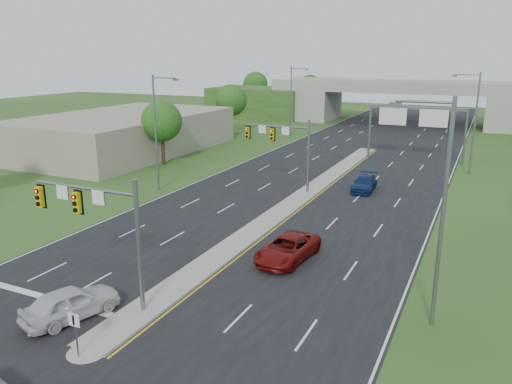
{
  "coord_description": "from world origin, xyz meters",
  "views": [
    {
      "loc": [
        14.99,
        -18.33,
        12.7
      ],
      "look_at": [
        -0.0,
        13.56,
        3.0
      ],
      "focal_mm": 35.0,
      "sensor_mm": 36.0,
      "label": 1
    }
  ],
  "objects_px": {
    "overpass": "(405,105)",
    "car_far_b": "(364,183)",
    "sign_gantry": "(415,119)",
    "car_white": "(71,303)",
    "signal_mast_far": "(286,143)",
    "keep_right_sign": "(75,328)",
    "signal_mast_near": "(101,219)",
    "car_far_a": "(287,248)"
  },
  "relations": [
    {
      "from": "keep_right_sign",
      "to": "sign_gantry",
      "type": "bearing_deg",
      "value": 82.3
    },
    {
      "from": "signal_mast_far",
      "to": "car_far_a",
      "type": "height_order",
      "value": "signal_mast_far"
    },
    {
      "from": "car_white",
      "to": "signal_mast_near",
      "type": "bearing_deg",
      "value": -89.28
    },
    {
      "from": "signal_mast_near",
      "to": "car_white",
      "type": "height_order",
      "value": "signal_mast_near"
    },
    {
      "from": "keep_right_sign",
      "to": "overpass",
      "type": "height_order",
      "value": "overpass"
    },
    {
      "from": "overpass",
      "to": "car_far_b",
      "type": "height_order",
      "value": "overpass"
    },
    {
      "from": "sign_gantry",
      "to": "car_white",
      "type": "bearing_deg",
      "value": -101.47
    },
    {
      "from": "overpass",
      "to": "car_far_b",
      "type": "bearing_deg",
      "value": -84.89
    },
    {
      "from": "sign_gantry",
      "to": "keep_right_sign",
      "type": "bearing_deg",
      "value": -97.7
    },
    {
      "from": "keep_right_sign",
      "to": "car_far_b",
      "type": "height_order",
      "value": "keep_right_sign"
    },
    {
      "from": "signal_mast_far",
      "to": "car_far_a",
      "type": "bearing_deg",
      "value": -67.48
    },
    {
      "from": "signal_mast_far",
      "to": "car_far_b",
      "type": "relative_size",
      "value": 1.45
    },
    {
      "from": "keep_right_sign",
      "to": "car_far_a",
      "type": "bearing_deg",
      "value": 73.24
    },
    {
      "from": "signal_mast_far",
      "to": "sign_gantry",
      "type": "xyz_separation_m",
      "value": [
        8.95,
        19.99,
        0.51
      ]
    },
    {
      "from": "car_white",
      "to": "sign_gantry",
      "type": "bearing_deg",
      "value": -84.15
    },
    {
      "from": "signal_mast_far",
      "to": "keep_right_sign",
      "type": "distance_m",
      "value": 29.71
    },
    {
      "from": "signal_mast_near",
      "to": "car_far_b",
      "type": "relative_size",
      "value": 1.45
    },
    {
      "from": "signal_mast_far",
      "to": "overpass",
      "type": "bearing_deg",
      "value": 87.65
    },
    {
      "from": "car_far_a",
      "to": "car_far_b",
      "type": "xyz_separation_m",
      "value": [
        0.43,
        19.01,
        -0.07
      ]
    },
    {
      "from": "signal_mast_near",
      "to": "sign_gantry",
      "type": "distance_m",
      "value": 45.88
    },
    {
      "from": "signal_mast_near",
      "to": "signal_mast_far",
      "type": "relative_size",
      "value": 1.0
    },
    {
      "from": "overpass",
      "to": "car_far_a",
      "type": "xyz_separation_m",
      "value": [
        4.19,
        -70.63,
        -2.76
      ]
    },
    {
      "from": "overpass",
      "to": "car_far_b",
      "type": "relative_size",
      "value": 16.53
    },
    {
      "from": "signal_mast_far",
      "to": "keep_right_sign",
      "type": "height_order",
      "value": "signal_mast_far"
    },
    {
      "from": "signal_mast_far",
      "to": "car_far_b",
      "type": "xyz_separation_m",
      "value": [
        6.88,
        3.46,
        -4.0
      ]
    },
    {
      "from": "signal_mast_far",
      "to": "car_far_b",
      "type": "bearing_deg",
      "value": 26.69
    },
    {
      "from": "signal_mast_near",
      "to": "keep_right_sign",
      "type": "distance_m",
      "value": 5.94
    },
    {
      "from": "signal_mast_near",
      "to": "car_white",
      "type": "relative_size",
      "value": 1.45
    },
    {
      "from": "overpass",
      "to": "car_far_a",
      "type": "relative_size",
      "value": 14.35
    },
    {
      "from": "overpass",
      "to": "keep_right_sign",
      "type": "bearing_deg",
      "value": -90.0
    },
    {
      "from": "overpass",
      "to": "car_white",
      "type": "height_order",
      "value": "overpass"
    },
    {
      "from": "overpass",
      "to": "car_white",
      "type": "bearing_deg",
      "value": -91.98
    },
    {
      "from": "sign_gantry",
      "to": "car_white",
      "type": "height_order",
      "value": "sign_gantry"
    },
    {
      "from": "signal_mast_near",
      "to": "car_far_a",
      "type": "height_order",
      "value": "signal_mast_near"
    },
    {
      "from": "overpass",
      "to": "car_far_b",
      "type": "distance_m",
      "value": 51.9
    },
    {
      "from": "sign_gantry",
      "to": "car_far_a",
      "type": "height_order",
      "value": "sign_gantry"
    },
    {
      "from": "signal_mast_far",
      "to": "car_white",
      "type": "height_order",
      "value": "signal_mast_far"
    },
    {
      "from": "signal_mast_near",
      "to": "car_far_a",
      "type": "distance_m",
      "value": 12.1
    },
    {
      "from": "signal_mast_near",
      "to": "overpass",
      "type": "relative_size",
      "value": 0.09
    },
    {
      "from": "signal_mast_far",
      "to": "sign_gantry",
      "type": "relative_size",
      "value": 0.6
    },
    {
      "from": "sign_gantry",
      "to": "overpass",
      "type": "xyz_separation_m",
      "value": [
        -6.68,
        35.08,
        -1.69
      ]
    },
    {
      "from": "car_far_a",
      "to": "keep_right_sign",
      "type": "bearing_deg",
      "value": -101.08
    }
  ]
}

